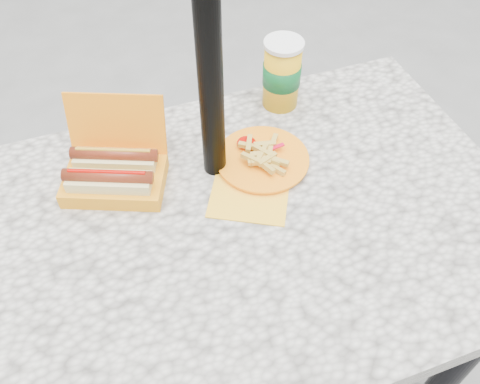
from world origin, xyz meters
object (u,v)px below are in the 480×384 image
object	(u,v)px
umbrella_pole	(208,28)
fries_plate	(261,161)
hotdog_box	(114,172)
soda_cup	(282,74)

from	to	relation	value
umbrella_pole	fries_plate	world-z (taller)	umbrella_pole
umbrella_pole	fries_plate	size ratio (longest dim) A/B	7.49
hotdog_box	soda_cup	size ratio (longest dim) A/B	1.49
fries_plate	soda_cup	xyz separation A→B (m)	(0.12, 0.19, 0.08)
umbrella_pole	soda_cup	xyz separation A→B (m)	(0.23, 0.16, -0.26)
umbrella_pole	soda_cup	bearing A→B (deg)	35.41
hotdog_box	soda_cup	distance (m)	0.46
umbrella_pole	soda_cup	world-z (taller)	umbrella_pole
hotdog_box	fries_plate	xyz separation A→B (m)	(0.32, -0.05, -0.03)
fries_plate	soda_cup	distance (m)	0.24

